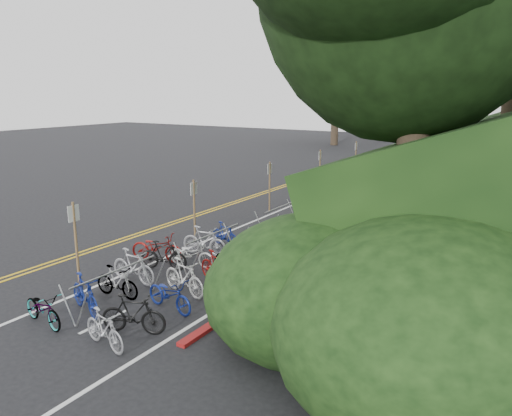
% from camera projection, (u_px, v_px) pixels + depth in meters
% --- Properties ---
extents(ground, '(120.00, 120.00, 0.00)m').
position_uv_depth(ground, '(86.00, 276.00, 16.34)').
color(ground, black).
rests_on(ground, ground).
extents(road_markings, '(7.47, 80.00, 0.01)m').
position_uv_depth(road_markings, '(261.00, 215.00, 24.39)').
color(road_markings, gold).
rests_on(road_markings, ground).
extents(red_curb, '(0.25, 28.00, 0.10)m').
position_uv_depth(red_curb, '(374.00, 219.00, 23.37)').
color(red_curb, maroon).
rests_on(red_curb, ground).
extents(bike_rack_front, '(1.10, 3.03, 1.09)m').
position_uv_depth(bike_rack_front, '(116.00, 280.00, 13.79)').
color(bike_rack_front, gray).
rests_on(bike_rack_front, ground).
extents(bike_racks_rest, '(1.14, 23.00, 1.17)m').
position_uv_depth(bike_racks_rest, '(330.00, 193.00, 25.39)').
color(bike_racks_rest, gray).
rests_on(bike_racks_rest, ground).
extents(signpost_near, '(0.08, 0.40, 2.69)m').
position_uv_depth(signpost_near, '(76.00, 239.00, 15.07)').
color(signpost_near, brown).
rests_on(signpost_near, ground).
extents(signposts_rest, '(0.08, 18.40, 2.50)m').
position_uv_depth(signposts_rest, '(297.00, 175.00, 27.31)').
color(signposts_rest, brown).
rests_on(signposts_rest, ground).
extents(bike_front, '(1.17, 2.06, 1.02)m').
position_uv_depth(bike_front, '(157.00, 247.00, 17.64)').
color(bike_front, maroon).
rests_on(bike_front, ground).
extents(bike_valet, '(3.47, 9.66, 1.10)m').
position_uv_depth(bike_valet, '(172.00, 271.00, 15.38)').
color(bike_valet, slate).
rests_on(bike_valet, ground).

